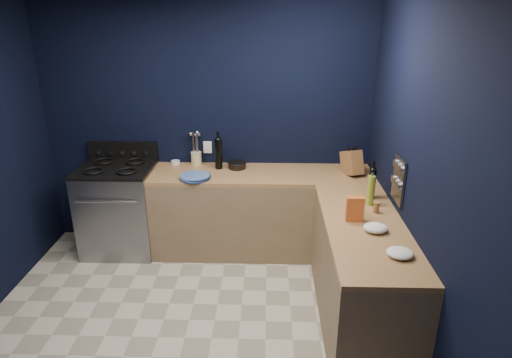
{
  "coord_description": "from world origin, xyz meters",
  "views": [
    {
      "loc": [
        0.66,
        -2.84,
        2.49
      ],
      "look_at": [
        0.55,
        1.0,
        1.0
      ],
      "focal_mm": 30.87,
      "sensor_mm": 36.0,
      "label": 1
    }
  ],
  "objects_px": {
    "utensil_crock": "(196,158)",
    "crouton_bag": "(355,209)",
    "plate_stack": "(195,177)",
    "gas_range": "(120,210)",
    "knife_block": "(352,163)"
  },
  "relations": [
    {
      "from": "knife_block",
      "to": "plate_stack",
      "type": "bearing_deg",
      "value": 164.71
    },
    {
      "from": "knife_block",
      "to": "crouton_bag",
      "type": "distance_m",
      "value": 1.08
    },
    {
      "from": "plate_stack",
      "to": "crouton_bag",
      "type": "height_order",
      "value": "crouton_bag"
    },
    {
      "from": "gas_range",
      "to": "plate_stack",
      "type": "relative_size",
      "value": 3.07
    },
    {
      "from": "gas_range",
      "to": "utensil_crock",
      "type": "xyz_separation_m",
      "value": [
        0.81,
        0.27,
        0.51
      ]
    },
    {
      "from": "knife_block",
      "to": "crouton_bag",
      "type": "height_order",
      "value": "knife_block"
    },
    {
      "from": "utensil_crock",
      "to": "gas_range",
      "type": "bearing_deg",
      "value": -161.53
    },
    {
      "from": "plate_stack",
      "to": "knife_block",
      "type": "distance_m",
      "value": 1.6
    },
    {
      "from": "knife_block",
      "to": "crouton_bag",
      "type": "xyz_separation_m",
      "value": [
        -0.16,
        -1.07,
        -0.02
      ]
    },
    {
      "from": "plate_stack",
      "to": "crouton_bag",
      "type": "relative_size",
      "value": 1.46
    },
    {
      "from": "gas_range",
      "to": "utensil_crock",
      "type": "distance_m",
      "value": 0.99
    },
    {
      "from": "utensil_crock",
      "to": "crouton_bag",
      "type": "bearing_deg",
      "value": -41.99
    },
    {
      "from": "gas_range",
      "to": "knife_block",
      "type": "bearing_deg",
      "value": 0.22
    },
    {
      "from": "gas_range",
      "to": "plate_stack",
      "type": "distance_m",
      "value": 0.99
    },
    {
      "from": "plate_stack",
      "to": "crouton_bag",
      "type": "bearing_deg",
      "value": -31.86
    }
  ]
}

